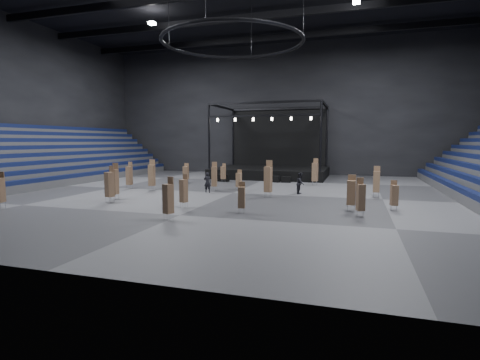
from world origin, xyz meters
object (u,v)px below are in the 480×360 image
(chair_stack_10, at_px, (152,175))
(chair_stack_12, at_px, (214,176))
(chair_stack_11, at_px, (184,190))
(chair_stack_15, at_px, (361,197))
(chair_stack_8, at_px, (239,180))
(chair_stack_9, at_px, (242,197))
(flight_case_left, at_px, (223,178))
(chair_stack_2, at_px, (394,195))
(flight_case_mid, at_px, (275,179))
(chair_stack_4, at_px, (168,198))
(chair_stack_14, at_px, (110,184))
(chair_stack_6, at_px, (377,181))
(flight_case_right, at_px, (286,179))
(chair_stack_7, at_px, (315,172))
(chair_stack_13, at_px, (223,172))
(crew_member, at_px, (300,183))
(chair_stack_16, at_px, (268,179))
(chair_stack_5, at_px, (186,172))
(chair_stack_17, at_px, (114,181))
(chair_stack_0, at_px, (351,192))
(stage, at_px, (272,165))
(chair_stack_1, at_px, (129,175))
(man_center, at_px, (208,182))

(chair_stack_10, distance_m, chair_stack_12, 5.84)
(chair_stack_11, bearing_deg, chair_stack_15, 21.82)
(chair_stack_8, bearing_deg, chair_stack_9, -64.70)
(flight_case_left, relative_size, chair_stack_12, 0.47)
(chair_stack_2, height_order, chair_stack_8, chair_stack_2)
(flight_case_mid, bearing_deg, chair_stack_10, -133.15)
(chair_stack_4, bearing_deg, chair_stack_14, 171.55)
(chair_stack_8, height_order, chair_stack_11, chair_stack_11)
(chair_stack_6, relative_size, chair_stack_9, 1.27)
(chair_stack_2, relative_size, chair_stack_9, 1.00)
(flight_case_left, distance_m, flight_case_right, 7.12)
(chair_stack_7, xyz_separation_m, chair_stack_13, (-10.13, -0.00, -0.34))
(chair_stack_7, bearing_deg, chair_stack_4, -94.60)
(chair_stack_15, xyz_separation_m, crew_member, (-4.89, 8.77, -0.28))
(chair_stack_7, bearing_deg, chair_stack_9, -86.72)
(chair_stack_8, xyz_separation_m, chair_stack_16, (3.50, -3.17, 0.50))
(chair_stack_15, bearing_deg, chair_stack_10, 137.89)
(chair_stack_6, bearing_deg, chair_stack_15, -95.29)
(flight_case_mid, distance_m, chair_stack_8, 8.29)
(chair_stack_7, height_order, chair_stack_10, chair_stack_10)
(flight_case_left, height_order, crew_member, crew_member)
(flight_case_left, height_order, chair_stack_8, chair_stack_8)
(chair_stack_7, distance_m, chair_stack_8, 9.01)
(chair_stack_2, relative_size, chair_stack_6, 0.79)
(chair_stack_5, bearing_deg, chair_stack_9, -54.04)
(chair_stack_15, distance_m, chair_stack_17, 18.44)
(chair_stack_7, bearing_deg, chair_stack_8, -121.28)
(flight_case_right, xyz_separation_m, chair_stack_0, (7.13, -15.76, 0.93))
(stage, xyz_separation_m, chair_stack_1, (-10.48, -16.35, -0.12))
(flight_case_mid, height_order, chair_stack_17, chair_stack_17)
(chair_stack_10, relative_size, chair_stack_12, 1.08)
(flight_case_mid, bearing_deg, man_center, -112.29)
(chair_stack_9, relative_size, crew_member, 1.08)
(flight_case_mid, height_order, chair_stack_15, chair_stack_15)
(flight_case_right, relative_size, chair_stack_0, 0.42)
(chair_stack_6, relative_size, chair_stack_14, 0.93)
(chair_stack_0, bearing_deg, chair_stack_13, 139.35)
(stage, xyz_separation_m, chair_stack_11, (-0.97, -24.13, -0.25))
(chair_stack_4, distance_m, chair_stack_15, 11.56)
(flight_case_left, distance_m, chair_stack_17, 15.57)
(chair_stack_1, relative_size, chair_stack_11, 1.12)
(flight_case_left, xyz_separation_m, chair_stack_2, (16.88, -13.66, 0.65))
(chair_stack_4, xyz_separation_m, chair_stack_10, (-7.78, 11.41, 0.17))
(flight_case_mid, bearing_deg, chair_stack_7, -19.69)
(flight_case_right, bearing_deg, flight_case_left, -171.75)
(stage, height_order, chair_stack_14, stage)
(stage, relative_size, chair_stack_17, 4.84)
(stage, xyz_separation_m, chair_stack_4, (0.02, -28.22, -0.14))
(flight_case_mid, distance_m, chair_stack_12, 9.56)
(flight_case_right, bearing_deg, stage, 115.07)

